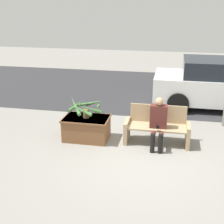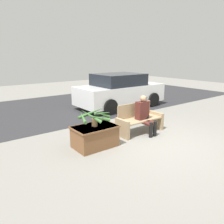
{
  "view_description": "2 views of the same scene",
  "coord_description": "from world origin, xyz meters",
  "px_view_note": "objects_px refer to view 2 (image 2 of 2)",
  "views": [
    {
      "loc": [
        0.52,
        -6.01,
        3.26
      ],
      "look_at": [
        -0.88,
        1.06,
        0.65
      ],
      "focal_mm": 50.0,
      "sensor_mm": 36.0,
      "label": 1
    },
    {
      "loc": [
        -4.33,
        -3.69,
        2.3
      ],
      "look_at": [
        -0.65,
        1.12,
        0.74
      ],
      "focal_mm": 35.0,
      "sensor_mm": 36.0,
      "label": 2
    }
  ],
  "objects_px": {
    "planter_box": "(95,136)",
    "bollard_post": "(146,104)",
    "parked_car": "(120,91)",
    "person_seated": "(144,113)",
    "bench": "(139,120)",
    "potted_plant": "(95,116)"
  },
  "relations": [
    {
      "from": "bench",
      "to": "bollard_post",
      "type": "height_order",
      "value": "bench"
    },
    {
      "from": "person_seated",
      "to": "planter_box",
      "type": "distance_m",
      "value": 1.77
    },
    {
      "from": "person_seated",
      "to": "parked_car",
      "type": "bearing_deg",
      "value": 62.25
    },
    {
      "from": "planter_box",
      "to": "parked_car",
      "type": "bearing_deg",
      "value": 42.68
    },
    {
      "from": "bench",
      "to": "bollard_post",
      "type": "relative_size",
      "value": 2.03
    },
    {
      "from": "person_seated",
      "to": "bollard_post",
      "type": "relative_size",
      "value": 1.55
    },
    {
      "from": "person_seated",
      "to": "planter_box",
      "type": "xyz_separation_m",
      "value": [
        -1.73,
        0.06,
        -0.33
      ]
    },
    {
      "from": "person_seated",
      "to": "bollard_post",
      "type": "height_order",
      "value": "person_seated"
    },
    {
      "from": "parked_car",
      "to": "planter_box",
      "type": "bearing_deg",
      "value": -137.32
    },
    {
      "from": "planter_box",
      "to": "potted_plant",
      "type": "bearing_deg",
      "value": -30.45
    },
    {
      "from": "bench",
      "to": "planter_box",
      "type": "bearing_deg",
      "value": -175.39
    },
    {
      "from": "planter_box",
      "to": "bollard_post",
      "type": "height_order",
      "value": "bollard_post"
    },
    {
      "from": "potted_plant",
      "to": "bollard_post",
      "type": "relative_size",
      "value": 1.13
    },
    {
      "from": "parked_car",
      "to": "person_seated",
      "type": "bearing_deg",
      "value": -117.75
    },
    {
      "from": "bench",
      "to": "planter_box",
      "type": "relative_size",
      "value": 1.37
    },
    {
      "from": "person_seated",
      "to": "potted_plant",
      "type": "xyz_separation_m",
      "value": [
        -1.73,
        0.06,
        0.2
      ]
    },
    {
      "from": "planter_box",
      "to": "parked_car",
      "type": "relative_size",
      "value": 0.28
    },
    {
      "from": "person_seated",
      "to": "parked_car",
      "type": "height_order",
      "value": "parked_car"
    },
    {
      "from": "bench",
      "to": "parked_car",
      "type": "bearing_deg",
      "value": 60.37
    },
    {
      "from": "bollard_post",
      "to": "bench",
      "type": "bearing_deg",
      "value": -141.13
    },
    {
      "from": "bench",
      "to": "bollard_post",
      "type": "distance_m",
      "value": 2.25
    },
    {
      "from": "bench",
      "to": "potted_plant",
      "type": "xyz_separation_m",
      "value": [
        -1.71,
        -0.14,
        0.44
      ]
    }
  ]
}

